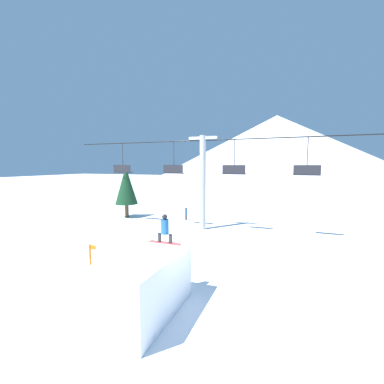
% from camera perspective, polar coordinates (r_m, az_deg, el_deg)
% --- Properties ---
extents(ground_plane, '(220.00, 220.00, 0.00)m').
position_cam_1_polar(ground_plane, '(11.02, -5.67, -23.32)').
color(ground_plane, white).
extents(mountain_ridge, '(78.26, 78.26, 20.10)m').
position_cam_1_polar(mountain_ridge, '(82.97, 18.16, 9.03)').
color(mountain_ridge, silver).
rests_on(mountain_ridge, ground_plane).
extents(snow_ramp, '(2.23, 3.92, 2.17)m').
position_cam_1_polar(snow_ramp, '(10.01, -10.85, -19.61)').
color(snow_ramp, white).
rests_on(snow_ramp, ground_plane).
extents(snowboarder, '(1.44, 0.32, 1.22)m').
position_cam_1_polar(snowboarder, '(10.74, -6.07, -8.23)').
color(snowboarder, '#B22D2D').
rests_on(snowboarder, snow_ramp).
extents(chairlift, '(24.58, 0.52, 7.76)m').
position_cam_1_polar(chairlift, '(21.17, 2.38, 3.57)').
color(chairlift, '#B2B2B7').
rests_on(chairlift, ground_plane).
extents(pine_tree_near, '(2.27, 2.27, 5.29)m').
position_cam_1_polar(pine_tree_near, '(27.02, -14.42, 1.48)').
color(pine_tree_near, '#4C3823').
rests_on(pine_tree_near, ground_plane).
extents(trail_marker, '(0.41, 0.10, 1.59)m').
position_cam_1_polar(trail_marker, '(13.72, -21.61, -13.73)').
color(trail_marker, orange).
rests_on(trail_marker, ground_plane).
extents(distant_skier, '(0.24, 0.24, 1.23)m').
position_cam_1_polar(distant_skier, '(25.27, -1.34, -4.70)').
color(distant_skier, black).
rests_on(distant_skier, ground_plane).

